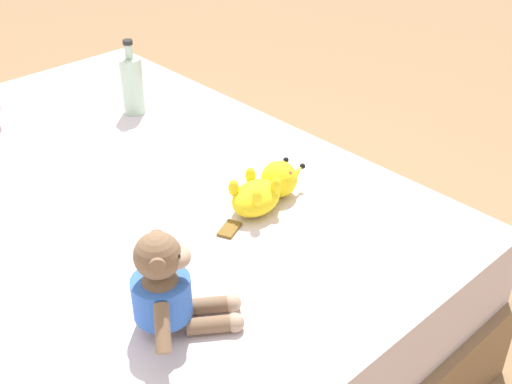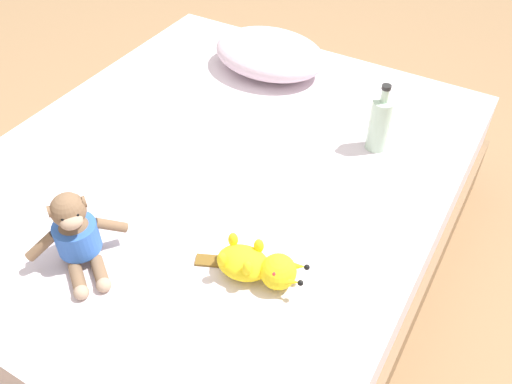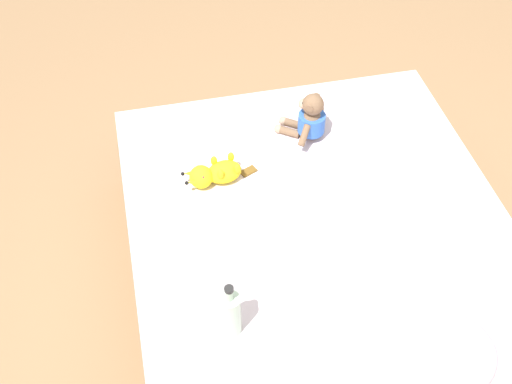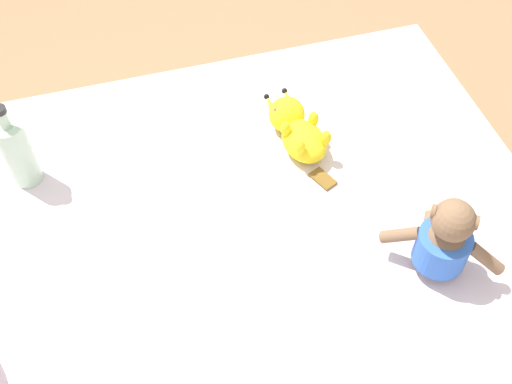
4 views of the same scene
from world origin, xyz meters
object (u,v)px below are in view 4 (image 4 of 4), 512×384
object	(u,v)px
glass_bottle	(18,152)
plush_monkey	(444,240)
plush_yellow_creature	(297,129)
bed	(206,336)

from	to	relation	value
glass_bottle	plush_monkey	bearing A→B (deg)	-120.59
plush_yellow_creature	plush_monkey	bearing A→B (deg)	-157.59
plush_monkey	glass_bottle	xyz separation A→B (m)	(0.54, 0.91, 0.01)
bed	plush_monkey	bearing A→B (deg)	-99.39
plush_monkey	plush_yellow_creature	size ratio (longest dim) A/B	0.77
plush_yellow_creature	glass_bottle	distance (m)	0.72
plush_yellow_creature	glass_bottle	xyz separation A→B (m)	(0.07, 0.72, 0.05)
plush_monkey	glass_bottle	world-z (taller)	glass_bottle
plush_monkey	glass_bottle	distance (m)	1.06
plush_monkey	plush_yellow_creature	bearing A→B (deg)	22.41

